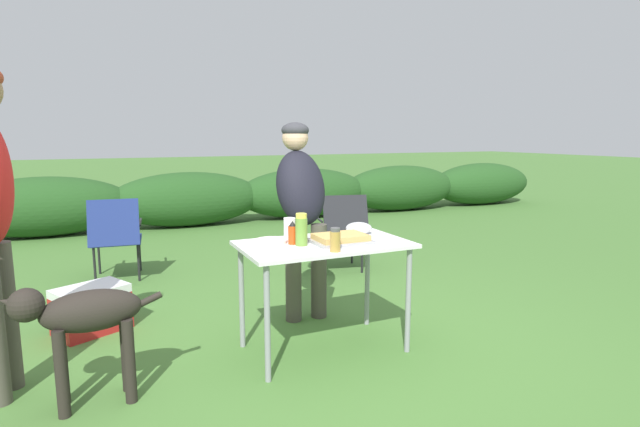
{
  "coord_description": "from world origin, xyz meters",
  "views": [
    {
      "loc": [
        -1.36,
        -2.9,
        1.44
      ],
      "look_at": [
        0.09,
        0.26,
        0.89
      ],
      "focal_mm": 28.0,
      "sensor_mm": 36.0,
      "label": 1
    }
  ],
  "objects": [
    {
      "name": "ground_plane",
      "position": [
        0.0,
        0.0,
        0.0
      ],
      "size": [
        60.0,
        60.0,
        0.0
      ],
      "primitive_type": "plane",
      "color": "#477533"
    },
    {
      "name": "shrub_hedge",
      "position": [
        0.0,
        5.08,
        0.43
      ],
      "size": [
        14.4,
        0.9,
        0.86
      ],
      "color": "#234C1E",
      "rests_on": "ground"
    },
    {
      "name": "folding_table",
      "position": [
        0.0,
        0.0,
        0.66
      ],
      "size": [
        1.1,
        0.64,
        0.74
      ],
      "color": "white",
      "rests_on": "ground"
    },
    {
      "name": "food_tray",
      "position": [
        0.1,
        -0.05,
        0.77
      ],
      "size": [
        0.37,
        0.28,
        0.06
      ],
      "color": "#9E9EA3",
      "rests_on": "folding_table"
    },
    {
      "name": "plate_stack",
      "position": [
        -0.32,
        0.14,
        0.75
      ],
      "size": [
        0.22,
        0.22,
        0.02
      ],
      "primitive_type": "cylinder",
      "color": "white",
      "rests_on": "folding_table"
    },
    {
      "name": "mixing_bowl",
      "position": [
        0.35,
        0.16,
        0.78
      ],
      "size": [
        0.19,
        0.19,
        0.08
      ],
      "primitive_type": "ellipsoid",
      "color": "silver",
      "rests_on": "folding_table"
    },
    {
      "name": "paper_cup_stack",
      "position": [
        -0.16,
        0.2,
        0.81
      ],
      "size": [
        0.08,
        0.08,
        0.15
      ],
      "primitive_type": "cylinder",
      "color": "white",
      "rests_on": "folding_table"
    },
    {
      "name": "hot_sauce_bottle",
      "position": [
        -0.2,
        0.04,
        0.81
      ],
      "size": [
        0.06,
        0.06,
        0.15
      ],
      "color": "#CC4214",
      "rests_on": "folding_table"
    },
    {
      "name": "relish_jar",
      "position": [
        -0.17,
        -0.01,
        0.84
      ],
      "size": [
        0.08,
        0.08,
        0.21
      ],
      "color": "olive",
      "rests_on": "folding_table"
    },
    {
      "name": "spice_jar",
      "position": [
        -0.05,
        -0.26,
        0.81
      ],
      "size": [
        0.06,
        0.06,
        0.15
      ],
      "color": "#B2893D",
      "rests_on": "folding_table"
    },
    {
      "name": "standing_person_in_gray_fleece",
      "position": [
        0.12,
        0.68,
        0.94
      ],
      "size": [
        0.4,
        0.5,
        1.54
      ],
      "rotation": [
        0.0,
        0.0,
        -0.03
      ],
      "color": "#4C473D",
      "rests_on": "ground"
    },
    {
      "name": "dog",
      "position": [
        -1.45,
        -0.11,
        0.48
      ],
      "size": [
        0.79,
        0.24,
        0.69
      ],
      "rotation": [
        0.0,
        0.0,
        1.61
      ],
      "color": "#28231E",
      "rests_on": "ground"
    },
    {
      "name": "camp_chair_green_behind_table",
      "position": [
        0.99,
        1.68,
        0.47
      ],
      "size": [
        0.59,
        0.68,
        0.83
      ],
      "rotation": [
        0.0,
        0.0,
        -0.23
      ],
      "color": "#232328",
      "rests_on": "ground"
    },
    {
      "name": "camp_chair_near_hedge",
      "position": [
        -1.18,
        2.32,
        0.47
      ],
      "size": [
        0.53,
        0.64,
        0.83
      ],
      "rotation": [
        0.0,
        0.0,
        -0.11
      ],
      "color": "navy",
      "rests_on": "ground"
    },
    {
      "name": "cooler_box",
      "position": [
        -1.43,
        1.0,
        0.17
      ],
      "size": [
        0.57,
        0.5,
        0.34
      ],
      "rotation": [
        0.0,
        0.0,
        3.6
      ],
      "color": "#B21E1E",
      "rests_on": "ground"
    }
  ]
}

